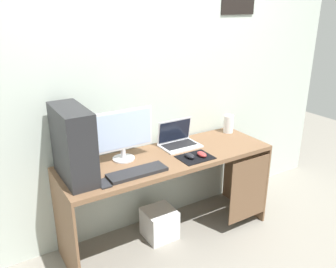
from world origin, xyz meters
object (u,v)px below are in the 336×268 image
Objects in this scene: cell_phone at (104,184)px; subwoofer at (159,223)px; pc_tower at (73,144)px; keyboard at (137,172)px; monitor at (123,134)px; laptop at (178,141)px; speaker at (229,124)px; mouse_right at (202,154)px; mouse_left at (190,156)px.

subwoofer is at bearing 20.28° from cell_phone.
keyboard is at bearing -23.69° from pc_tower.
pc_tower is 1.97× the size of subwoofer.
monitor is 0.33m from keyboard.
laptop is (0.89, 0.12, -0.20)m from pc_tower.
monitor is 0.86m from subwoofer.
monitor reaches higher than keyboard.
monitor is 1.51× the size of laptop.
speaker reaches higher than mouse_right.
laptop is at bearing 28.45° from keyboard.
keyboard is 0.70m from subwoofer.
monitor is 3.65× the size of cell_phone.
pc_tower is 1.07m from subwoofer.
speaker is 0.64× the size of subwoofer.
mouse_right is at bearing -0.52° from keyboard.
mouse_left is (0.83, -0.14, -0.22)m from pc_tower.
speaker is at bearing 13.79° from cell_phone.
keyboard is (-0.02, -0.26, -0.20)m from monitor.
speaker reaches higher than keyboard.
mouse_right is 0.80m from cell_phone.
pc_tower is 3.08× the size of speaker.
laptop reaches higher than cell_phone.
cell_phone is at bearing -175.88° from keyboard.
pc_tower reaches higher than cell_phone.
mouse_left reaches higher than subwoofer.
keyboard is 0.45m from mouse_left.
mouse_left is 0.67m from subwoofer.
keyboard is at bearing 179.48° from mouse_right.
mouse_left is (0.45, 0.02, 0.01)m from keyboard.
mouse_left is (-0.63, -0.29, -0.06)m from speaker.
keyboard is 1.69× the size of subwoofer.
laptop is 1.26× the size of subwoofer.
pc_tower is 1.17× the size of keyboard.
mouse_left is at bearing 165.26° from mouse_right.
monitor is at bearing 153.25° from mouse_right.
laptop is at bearing 2.43° from monitor.
pc_tower is at bearing -166.30° from monitor.
mouse_left is (-0.07, -0.26, -0.02)m from laptop.
laptop is 0.83m from cell_phone.
cell_phone is (-0.71, -0.04, -0.02)m from mouse_left.
laptop is at bearing 7.48° from pc_tower.
monitor is 0.53m from mouse_left.
laptop reaches higher than subwoofer.
keyboard is 4.38× the size of mouse_left.
keyboard is at bearing -94.53° from monitor.
laptop is 1.98× the size of speaker.
mouse_right is (0.03, -0.29, -0.02)m from laptop.
pc_tower is 0.47m from keyboard.
laptop is 0.56m from speaker.
monitor is at bearing 161.43° from subwoofer.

